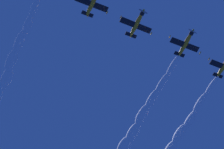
# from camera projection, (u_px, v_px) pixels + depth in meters

# --- Properties ---
(airplane_lead) EXTENTS (7.80, 7.15, 2.61)m
(airplane_lead) POSITION_uv_depth(u_px,v_px,m) (224.00, 65.00, 91.55)
(airplane_lead) COLOR orange
(airplane_left_wingman) EXTENTS (7.69, 7.14, 2.92)m
(airplane_left_wingman) POSITION_uv_depth(u_px,v_px,m) (186.00, 43.00, 88.37)
(airplane_left_wingman) COLOR orange
(airplane_right_wingman) EXTENTS (7.80, 7.15, 2.61)m
(airplane_right_wingman) POSITION_uv_depth(u_px,v_px,m) (137.00, 24.00, 87.00)
(airplane_right_wingman) COLOR orange
(airplane_outer_left) EXTENTS (7.69, 7.16, 2.73)m
(airplane_outer_left) POSITION_uv_depth(u_px,v_px,m) (93.00, 2.00, 85.23)
(airplane_outer_left) COLOR orange
(smoke_trail_left_wingman) EXTENTS (12.01, 35.41, 3.65)m
(smoke_trail_left_wingman) POSITION_uv_depth(u_px,v_px,m) (133.00, 132.00, 97.56)
(smoke_trail_left_wingman) COLOR white
(smoke_trail_outer_right) EXTENTS (11.98, 35.07, 3.37)m
(smoke_trail_outer_right) POSITION_uv_depth(u_px,v_px,m) (4.00, 79.00, 91.79)
(smoke_trail_outer_right) COLOR white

